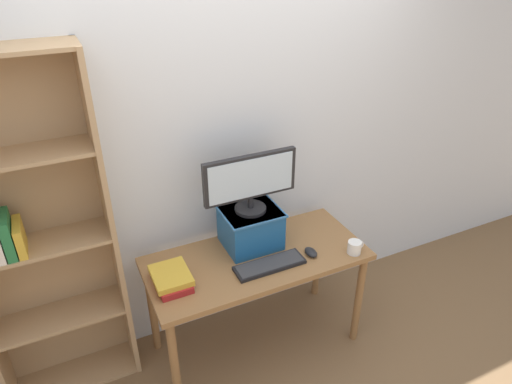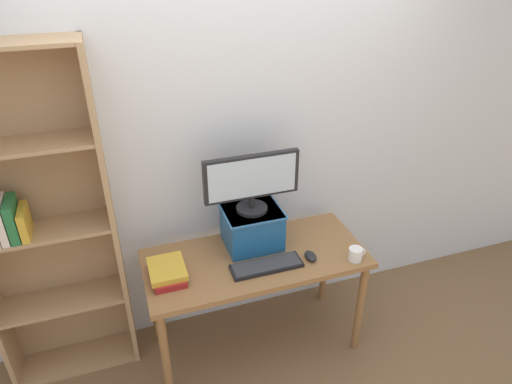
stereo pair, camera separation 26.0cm
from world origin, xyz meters
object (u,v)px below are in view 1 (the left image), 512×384
Objects in this scene: desk at (257,268)px; book_stack at (171,278)px; bookshelf_unit at (35,242)px; coffee_mug at (355,247)px; computer_mouse at (311,252)px; computer_monitor at (250,181)px; keyboard at (270,265)px; riser_box at (251,226)px.

book_stack is at bearing -178.18° from desk.
bookshelf_unit reaches higher than coffee_mug.
bookshelf_unit is at bearing 165.26° from computer_mouse.
computer_monitor is at bearing 80.80° from desk.
coffee_mug is (0.25, -0.10, 0.02)m from computer_mouse.
riser_box is at bearing 91.44° from keyboard.
book_stack is (-0.55, -0.15, -0.10)m from riser_box.
riser_box reaches higher than desk.
riser_box is 0.58m from book_stack.
bookshelf_unit is 4.77× the size of keyboard.
bookshelf_unit reaches higher than desk.
book_stack is (-0.84, 0.11, 0.02)m from computer_mouse.
computer_monitor is (1.18, -0.13, 0.16)m from bookshelf_unit.
computer_mouse is at bearing -7.36° from book_stack.
coffee_mug is (0.54, -0.35, -0.41)m from computer_monitor.
desk is 0.16m from keyboard.
coffee_mug is at bearing -15.69° from bookshelf_unit.
riser_box is 0.65m from coffee_mug.
book_stack reaches higher than desk.
book_stack reaches higher than computer_mouse.
computer_monitor is (0.02, 0.13, 0.54)m from desk.
riser_box reaches higher than coffee_mug.
computer_monitor is at bearing -90.00° from riser_box.
computer_mouse is at bearing 158.94° from coffee_mug.
bookshelf_unit is at bearing 173.75° from riser_box.
bookshelf_unit is 1.28m from keyboard.
computer_mouse reaches higher than desk.
bookshelf_unit is at bearing 173.68° from computer_monitor.
riser_box is at bearing 90.00° from computer_monitor.
riser_box is 0.28m from keyboard.
keyboard is at bearing -17.78° from bookshelf_unit.
book_stack is 2.42× the size of coffee_mug.
computer_monitor reaches higher than computer_mouse.
computer_mouse is at bearing -42.00° from riser_box.
bookshelf_unit is at bearing 162.22° from keyboard.
desk is at bearing -99.10° from riser_box.
desk is 0.66× the size of bookshelf_unit.
computer_monitor is 2.15× the size of book_stack.
bookshelf_unit is 1.80m from coffee_mug.
computer_monitor is 1.36× the size of keyboard.
keyboard is (0.01, -0.25, -0.12)m from riser_box.
bookshelf_unit is 1.20m from computer_monitor.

